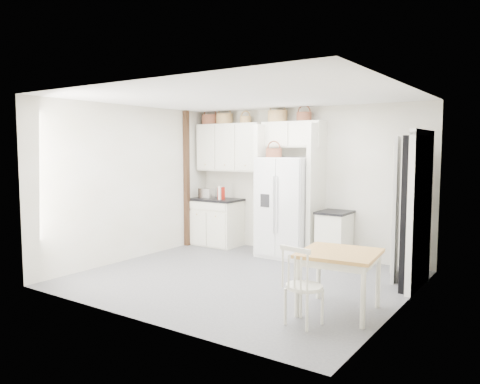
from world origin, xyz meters
The scene contains 28 objects.
floor centered at (0.00, 0.00, 0.00)m, with size 4.50×4.50×0.00m, color #46464B.
ceiling centered at (0.00, 0.00, 2.60)m, with size 4.50×4.50×0.00m, color white.
wall_back centered at (0.00, 2.00, 1.30)m, with size 4.50×4.50×0.00m, color #B8B196.
wall_left centered at (-2.25, 0.00, 1.30)m, with size 4.00×4.00×0.00m, color #B8B196.
wall_right centered at (2.25, 0.00, 1.30)m, with size 4.00×4.00×0.00m, color #B8B196.
refrigerator centered at (-0.15, 1.61, 0.87)m, with size 0.90×0.72×1.73m, color silver.
base_cab_left centered at (-1.75, 1.70, 0.44)m, with size 0.94×0.59×0.87m, color white.
base_cab_right centered at (0.70, 1.70, 0.41)m, with size 0.46×0.55×0.81m, color white.
dining_table centered at (1.70, -0.52, 0.36)m, with size 0.85×0.85×0.71m, color #A06A31.
windsor_chair centered at (1.54, -1.09, 0.41)m, with size 0.41×0.37×0.83m, color white.
counter_left centered at (-1.75, 1.70, 0.89)m, with size 0.98×0.63×0.04m, color black.
counter_right centered at (0.70, 1.70, 0.83)m, with size 0.50×0.59×0.04m, color black.
toaster centered at (-1.92, 1.60, 1.01)m, with size 0.29×0.16×0.20m, color silver.
cookbook_red centered at (-1.57, 1.62, 1.03)m, with size 0.03×0.16×0.23m, color #A5190F.
cookbook_cream centered at (-1.58, 1.62, 1.04)m, with size 0.04×0.17×0.25m, color silver.
basket_upper_a centered at (-2.00, 1.83, 2.44)m, with size 0.33×0.33×0.19m, color brown.
basket_upper_b centered at (-1.64, 1.83, 2.45)m, with size 0.33×0.33×0.19m, color #9C6C3F.
basket_upper_c centered at (-1.16, 1.83, 2.41)m, with size 0.22×0.22×0.13m, color #9C6C3F.
basket_bridge_a centered at (-0.47, 1.83, 2.45)m, with size 0.36×0.36×0.20m, color #9C6C3F.
basket_bridge_b centered at (0.05, 1.83, 2.43)m, with size 0.27×0.27×0.15m, color brown.
basket_fridge_a centered at (-0.36, 1.51, 1.81)m, with size 0.28×0.28×0.15m, color brown.
upper_cabinet centered at (-1.50, 1.83, 1.90)m, with size 1.40×0.34×0.90m, color white.
bridge_cabinet centered at (-0.15, 1.83, 2.12)m, with size 1.12×0.34×0.45m, color white.
fridge_panel_left centered at (-0.66, 1.70, 1.15)m, with size 0.08×0.60×2.30m, color white.
fridge_panel_right centered at (0.36, 1.70, 1.15)m, with size 0.08×0.60×2.30m, color white.
trim_post centered at (-2.20, 1.35, 1.30)m, with size 0.09×0.09×2.60m, color #371E0F.
doorway_void centered at (2.16, 1.00, 1.02)m, with size 0.18×0.85×2.05m, color black.
door_slab centered at (1.80, 1.33, 1.02)m, with size 0.80×0.04×2.05m, color white.
Camera 1 is at (3.72, -5.48, 1.88)m, focal length 35.00 mm.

